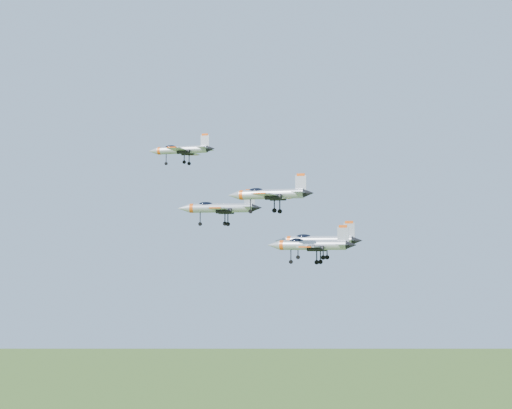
# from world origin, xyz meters

# --- Properties ---
(jet_lead) EXTENTS (12.50, 10.25, 3.35)m
(jet_lead) POSITION_xyz_m (-19.35, 15.16, 158.00)
(jet_lead) COLOR #AAAEB7
(jet_left_high) EXTENTS (12.79, 10.68, 3.42)m
(jet_left_high) POSITION_xyz_m (-6.56, -0.56, 146.74)
(jet_left_high) COLOR #AAAEB7
(jet_right_high) EXTENTS (10.93, 9.04, 2.92)m
(jet_right_high) POSITION_xyz_m (6.22, -18.24, 147.22)
(jet_right_high) COLOR #AAAEB7
(jet_left_low) EXTENTS (13.51, 11.13, 3.61)m
(jet_left_low) POSITION_xyz_m (7.06, 4.98, 141.93)
(jet_left_low) COLOR #AAAEB7
(jet_right_low) EXTENTS (11.04, 9.07, 2.96)m
(jet_right_low) POSITION_xyz_m (10.62, -15.63, 141.18)
(jet_right_low) COLOR #AAAEB7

